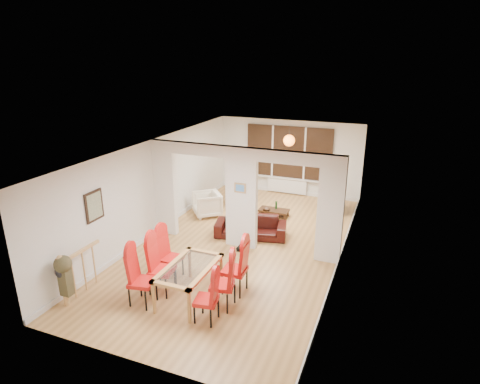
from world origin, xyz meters
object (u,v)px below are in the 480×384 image
Objects in this scene: person at (235,180)px; bowl at (267,209)px; dining_table at (189,282)px; dining_chair_ra at (206,296)px; dining_chair_lb at (162,267)px; bottle at (276,205)px; dining_chair_rb at (222,281)px; coffee_table at (274,213)px; dining_chair_la at (142,278)px; dining_chair_rc at (235,266)px; dining_chair_lc at (171,255)px; television at (340,203)px; sofa at (251,227)px; armchair at (207,204)px.

person reaches higher than bowl.
dining_table is 4.71m from bowl.
dining_chair_ra is (0.64, -0.54, 0.16)m from dining_table.
dining_chair_lb is 4.58× the size of bottle.
person is at bearing 97.62° from dining_chair_ra.
dining_chair_rb reaches higher than bowl.
dining_chair_lb is at bearing 14.77° from person.
dining_chair_rb reaches higher than coffee_table.
dining_chair_lb is at bearing -100.64° from coffee_table.
bowl is (0.86, 5.22, -0.34)m from dining_chair_la.
dining_table is 1.29× the size of dining_chair_lb.
dining_chair_rc is 4.23m from bowl.
dining_chair_lc is 4.97× the size of bowl.
dining_chair_rc is 5.62m from television.
sofa is at bearing 88.34° from dining_chair_ra.
bottle reaches higher than coffee_table.
dining_chair_la is at bearing -146.22° from dining_table.
television reaches higher than bowl.
armchair reaches higher than bottle.
sofa is at bearing 65.37° from dining_chair_la.
dining_chair_lb is 4.95m from coffee_table.
dining_chair_la reaches higher than coffee_table.
dining_chair_lc reaches higher than bottle.
armchair is at bearing 139.98° from sofa.
dining_chair_lb reaches higher than coffee_table.
dining_chair_la is at bearing -147.93° from dining_chair_rc.
dining_chair_lb is 3.33m from sofa.
coffee_table is 0.25m from bottle.
dining_chair_la is 1.85m from dining_chair_rc.
dining_table is at bearing -93.86° from bottle.
dining_chair_lb is 4.79m from bowl.
television is 2.16m from coffee_table.
dining_chair_ra is 3.79m from sofa.
coffee_table is (-1.82, -1.16, -0.17)m from television.
dining_chair_lc is at bearing -25.88° from armchair.
dining_chair_rb is at bearing -95.64° from dining_chair_rc.
armchair is (-0.88, 3.58, -0.19)m from dining_chair_lc.
bowl is at bearing 78.72° from sofa.
sofa is at bearing -96.71° from bottle.
dining_chair_rb is 5.44m from person.
person is at bearing 86.51° from dining_chair_lb.
bottle is (0.33, 4.92, -0.02)m from dining_table.
dining_chair_lb reaches higher than dining_chair_rc.
dining_chair_la is at bearing -101.13° from coffee_table.
armchair reaches higher than coffee_table.
dining_chair_lb is 1.27× the size of television.
dining_chair_rb is 0.62× the size of person.
dining_chair_rc is at bearing 2.83° from dining_chair_lc.
coffee_table is at bearing 67.74° from dining_chair_la.
dining_chair_lc is 4.58m from person.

